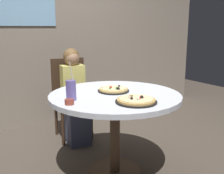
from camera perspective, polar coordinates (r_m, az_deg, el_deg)
name	(u,v)px	position (r m, az deg, el deg)	size (l,w,h in m)	color
ground_plane	(115,172)	(2.59, 0.60, -17.74)	(8.00, 8.00, 0.00)	#4C4238
wall_with_window	(48,17)	(3.78, -13.54, 14.39)	(5.20, 0.14, 2.90)	gray
dining_table	(115,105)	(2.34, 0.64, -3.97)	(1.14, 1.14, 0.75)	silver
chair_wooden	(70,94)	(3.26, -8.89, -1.40)	(0.45, 0.45, 0.95)	#382619
diner_child	(75,101)	(3.10, -7.92, -2.96)	(0.30, 0.42, 1.08)	#3F4766
pizza_veggie	(136,100)	(2.04, 5.19, -2.88)	(0.32, 0.32, 0.05)	black
pizza_cheese	(113,90)	(2.38, 0.31, -0.57)	(0.28, 0.28, 0.05)	black
soda_cup	(71,90)	(2.11, -8.79, -0.67)	(0.08, 0.08, 0.31)	#6659A5
sauce_bowl	(69,102)	(2.01, -9.13, -3.17)	(0.07, 0.07, 0.04)	brown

